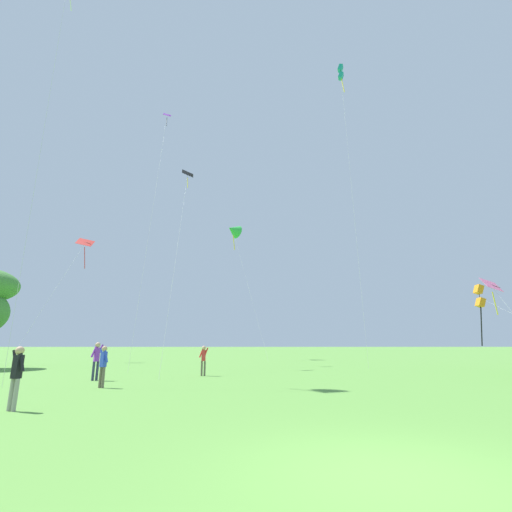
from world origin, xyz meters
TOP-DOWN VIEW (x-y plane):
  - ground_plane at (0.00, 0.00)m, footprint 400.00×400.00m
  - kite_black_large at (-7.18, 22.30)m, footprint 1.39×10.06m
  - kite_pink_low at (17.24, 22.92)m, footprint 1.59×5.66m
  - kite_teal_box at (7.53, 27.17)m, footprint 1.39×6.04m
  - kite_orange_box at (19.80, 28.70)m, footprint 2.02×11.53m
  - kite_purple_streamer at (-10.63, 27.35)m, footprint 2.03×11.61m
  - kite_red_high at (-19.38, 31.69)m, footprint 1.67×9.65m
  - kite_green_small at (-4.08, 38.10)m, footprint 5.12×9.57m
  - person_far_back at (-9.29, 12.96)m, footprint 0.48×0.44m
  - person_near_tree at (-7.81, 10.03)m, footprint 0.49×0.32m
  - person_foreground_watcher at (-8.11, 4.95)m, footprint 0.52×0.27m
  - person_in_blue_jacket at (-4.47, 15.46)m, footprint 0.51×0.22m

SIDE VIEW (x-z plane):
  - ground_plane at x=0.00m, z-range 0.00..0.00m
  - person_in_blue_jacket at x=-4.47m, z-range 0.16..1.75m
  - person_near_tree at x=-7.81m, z-range 0.16..1.78m
  - person_foreground_watcher at x=-8.11m, z-range 0.17..1.80m
  - person_far_back at x=-9.29m, z-range 0.18..1.95m
  - kite_pink_low at x=17.24m, z-range 2.40..9.27m
  - kite_orange_box at x=19.80m, z-range 2.33..9.51m
  - kite_red_high at x=-19.38m, z-range 5.06..17.74m
  - kite_black_large at x=-7.18m, z-range 6.43..22.54m
  - kite_green_small at x=-4.08m, z-range 7.26..23.76m
  - kite_purple_streamer at x=-10.63m, z-range 9.05..34.74m
  - kite_teal_box at x=7.53m, z-range 14.08..44.46m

